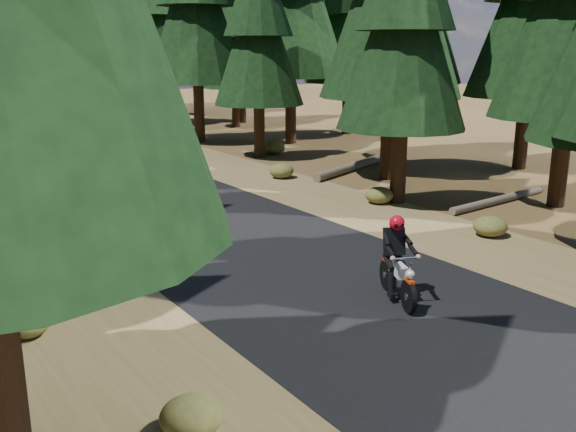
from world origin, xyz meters
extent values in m
plane|color=#49361A|center=(0.00, 0.00, 0.00)|extent=(120.00, 120.00, 0.00)
cube|color=black|center=(0.00, 5.00, 0.01)|extent=(6.00, 100.00, 0.01)
cube|color=brown|center=(-4.60, 5.00, 0.00)|extent=(3.20, 100.00, 0.01)
cube|color=brown|center=(4.60, 5.00, 0.00)|extent=(3.20, 100.00, 0.01)
cylinder|color=black|center=(9.67, 1.47, 2.65)|extent=(0.51, 0.51, 5.29)
cylinder|color=black|center=(6.06, 4.48, 2.26)|extent=(0.48, 0.48, 4.52)
cone|color=black|center=(6.06, 4.48, 5.08)|extent=(3.84, 3.84, 5.65)
cylinder|color=black|center=(8.28, 7.39, 2.92)|extent=(0.53, 0.53, 5.84)
cylinder|color=black|center=(11.21, 10.34, 3.22)|extent=(0.56, 0.56, 6.43)
cylinder|color=black|center=(6.98, 14.07, 2.25)|extent=(0.48, 0.48, 4.51)
cone|color=black|center=(6.98, 14.07, 5.07)|extent=(3.83, 3.83, 5.64)
cylinder|color=black|center=(10.48, 16.81, 3.24)|extent=(0.56, 0.56, 6.47)
cylinder|color=black|center=(6.93, 19.74, 2.91)|extent=(0.53, 0.53, 5.83)
cone|color=black|center=(6.93, 19.74, 6.56)|extent=(4.95, 4.95, 7.29)
cylinder|color=black|center=(11.52, 24.15, 2.31)|extent=(0.48, 0.48, 4.61)
cone|color=black|center=(11.52, 24.15, 5.19)|extent=(3.92, 3.92, 5.77)
cone|color=black|center=(11.52, 24.15, 7.27)|extent=(3.00, 3.00, 4.15)
cylinder|color=black|center=(8.34, 28.41, 2.88)|extent=(0.53, 0.53, 5.76)
cone|color=black|center=(8.34, 28.41, 6.48)|extent=(4.90, 4.90, 7.21)
cylinder|color=black|center=(13.03, 32.09, 2.83)|extent=(0.53, 0.53, 5.66)
cone|color=black|center=(13.03, 32.09, 6.37)|extent=(4.81, 4.81, 7.07)
cylinder|color=black|center=(14.00, 6.00, 2.80)|extent=(0.52, 0.52, 5.60)
cone|color=black|center=(14.00, 6.00, 6.30)|extent=(4.76, 4.76, 7.00)
cylinder|color=black|center=(13.00, 26.00, 3.00)|extent=(0.54, 0.54, 6.00)
cone|color=black|center=(13.00, 26.00, 6.75)|extent=(5.10, 5.10, 7.50)
cylinder|color=black|center=(15.00, 18.00, 2.80)|extent=(0.52, 0.52, 5.60)
cone|color=black|center=(15.00, 18.00, 6.30)|extent=(4.76, 4.76, 7.00)
cylinder|color=black|center=(7.00, 37.00, 3.00)|extent=(0.54, 0.54, 6.00)
cone|color=black|center=(7.00, 37.00, 6.75)|extent=(5.10, 5.10, 7.50)
cylinder|color=black|center=(10.00, 40.00, 3.20)|extent=(0.56, 0.56, 6.40)
cone|color=black|center=(10.00, 40.00, 7.20)|extent=(5.44, 5.44, 8.00)
cylinder|color=black|center=(4.00, 43.00, 3.20)|extent=(0.56, 0.56, 6.40)
cone|color=black|center=(4.00, 43.00, 7.20)|extent=(5.44, 5.44, 8.00)
cylinder|color=black|center=(13.00, 36.00, 3.00)|extent=(0.54, 0.54, 6.00)
cone|color=black|center=(13.00, 36.00, 6.75)|extent=(5.10, 5.10, 7.50)
cylinder|color=#4C4233|center=(8.11, 9.23, 0.16)|extent=(4.78, 2.21, 0.32)
cylinder|color=#4C4233|center=(8.48, 2.61, 0.12)|extent=(4.58, 0.65, 0.24)
ellipsoid|color=#474C1E|center=(5.50, 4.69, 0.26)|extent=(0.85, 0.85, 0.51)
ellipsoid|color=#474C1E|center=(7.91, 14.38, 0.30)|extent=(1.00, 1.00, 0.60)
ellipsoid|color=#474C1E|center=(-5.56, 0.89, 0.21)|extent=(0.69, 0.69, 0.41)
ellipsoid|color=#474C1E|center=(5.81, 22.49, 0.20)|extent=(0.67, 0.67, 0.40)
ellipsoid|color=#474C1E|center=(-4.54, -3.11, 0.23)|extent=(0.78, 0.78, 0.47)
ellipsoid|color=#474C1E|center=(5.19, 9.63, 0.27)|extent=(0.90, 0.90, 0.54)
ellipsoid|color=#474C1E|center=(5.44, 0.47, 0.26)|extent=(0.85, 0.85, 0.51)
cube|color=black|center=(0.53, -1.36, 1.09)|extent=(0.42, 0.34, 0.52)
sphere|color=#B50718|center=(0.53, -1.36, 1.47)|extent=(0.38, 0.38, 0.29)
cube|color=black|center=(-2.40, 6.47, 0.96)|extent=(0.35, 0.24, 0.46)
sphere|color=black|center=(-2.40, 6.47, 1.30)|extent=(0.30, 0.30, 0.26)
camera|label=1|loc=(-7.44, -9.54, 4.60)|focal=40.00mm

